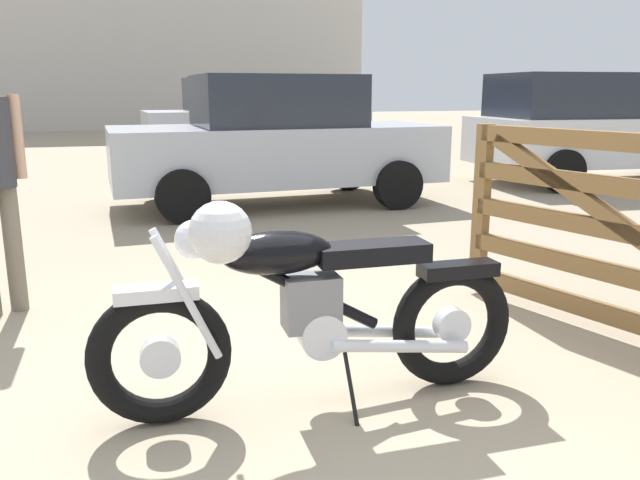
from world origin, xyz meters
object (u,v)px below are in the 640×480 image
(silver_sedan_mid, at_px, (276,141))
(white_estate_far, at_px, (261,116))
(vintage_motorcycle, at_px, (305,308))
(pale_sedan_back, at_px, (613,124))

(silver_sedan_mid, bearing_deg, white_estate_far, -102.42)
(vintage_motorcycle, relative_size, white_estate_far, 0.44)
(vintage_motorcycle, bearing_deg, white_estate_far, -99.81)
(vintage_motorcycle, relative_size, silver_sedan_mid, 0.49)
(white_estate_far, xyz_separation_m, silver_sedan_mid, (-1.10, -5.62, -0.10))
(white_estate_far, relative_size, silver_sedan_mid, 1.12)
(white_estate_far, bearing_deg, silver_sedan_mid, 77.17)
(silver_sedan_mid, relative_size, pale_sedan_back, 0.87)
(vintage_motorcycle, height_order, silver_sedan_mid, silver_sedan_mid)
(white_estate_far, xyz_separation_m, pale_sedan_back, (4.63, -5.26, 0.00))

